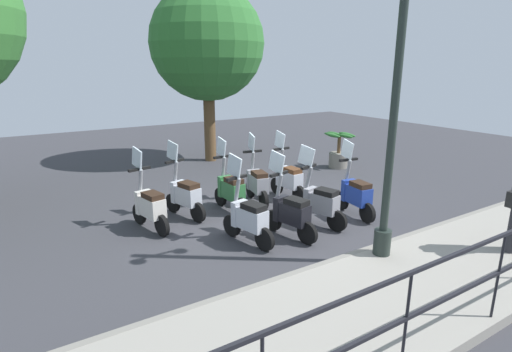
{
  "coord_description": "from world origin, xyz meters",
  "views": [
    {
      "loc": [
        -6.18,
        4.49,
        3.0
      ],
      "look_at": [
        0.2,
        0.5,
        0.9
      ],
      "focal_mm": 28.0,
      "sensor_mm": 36.0,
      "label": 1
    }
  ],
  "objects_px": {
    "scooter_near_1": "(319,202)",
    "scooter_far_3": "(185,194)",
    "potted_palm": "(339,153)",
    "scooter_far_2": "(230,189)",
    "scooter_far_0": "(288,178)",
    "scooter_near_2": "(290,212)",
    "scooter_far_4": "(149,205)",
    "scooter_far_1": "(257,182)",
    "scooter_near_3": "(248,217)",
    "scooter_near_0": "(355,194)",
    "lamp_post_near": "(392,132)",
    "tree_distant": "(207,44)"
  },
  "relations": [
    {
      "from": "scooter_near_3",
      "to": "scooter_far_1",
      "type": "xyz_separation_m",
      "value": [
        1.7,
        -1.25,
        0.0
      ]
    },
    {
      "from": "scooter_far_2",
      "to": "scooter_far_4",
      "type": "height_order",
      "value": "same"
    },
    {
      "from": "potted_palm",
      "to": "scooter_near_0",
      "type": "height_order",
      "value": "scooter_near_0"
    },
    {
      "from": "lamp_post_near",
      "to": "potted_palm",
      "type": "xyz_separation_m",
      "value": [
        4.86,
        -3.66,
        -1.62
      ]
    },
    {
      "from": "scooter_far_1",
      "to": "lamp_post_near",
      "type": "bearing_deg",
      "value": -166.39
    },
    {
      "from": "scooter_far_0",
      "to": "scooter_far_1",
      "type": "bearing_deg",
      "value": 79.8
    },
    {
      "from": "scooter_near_2",
      "to": "scooter_far_3",
      "type": "height_order",
      "value": "same"
    },
    {
      "from": "scooter_near_3",
      "to": "scooter_far_1",
      "type": "bearing_deg",
      "value": -48.49
    },
    {
      "from": "tree_distant",
      "to": "scooter_near_1",
      "type": "relative_size",
      "value": 3.49
    },
    {
      "from": "scooter_near_3",
      "to": "scooter_far_0",
      "type": "bearing_deg",
      "value": -64.08
    },
    {
      "from": "scooter_far_1",
      "to": "scooter_far_4",
      "type": "xyz_separation_m",
      "value": [
        -0.22,
        2.5,
        0.0
      ]
    },
    {
      "from": "scooter_near_3",
      "to": "scooter_far_2",
      "type": "bearing_deg",
      "value": -30.05
    },
    {
      "from": "scooter_near_1",
      "to": "scooter_near_3",
      "type": "xyz_separation_m",
      "value": [
        0.05,
        1.56,
        0.0
      ]
    },
    {
      "from": "scooter_near_2",
      "to": "scooter_far_4",
      "type": "height_order",
      "value": "same"
    },
    {
      "from": "scooter_near_2",
      "to": "scooter_far_2",
      "type": "distance_m",
      "value": 1.77
    },
    {
      "from": "scooter_near_3",
      "to": "scooter_far_2",
      "type": "xyz_separation_m",
      "value": [
        1.57,
        -0.51,
        0.0
      ]
    },
    {
      "from": "scooter_near_2",
      "to": "scooter_far_3",
      "type": "relative_size",
      "value": 1.0
    },
    {
      "from": "potted_palm",
      "to": "scooter_far_3",
      "type": "bearing_deg",
      "value": 104.24
    },
    {
      "from": "tree_distant",
      "to": "scooter_near_0",
      "type": "xyz_separation_m",
      "value": [
        -6.09,
        -0.31,
        -3.14
      ]
    },
    {
      "from": "scooter_near_1",
      "to": "scooter_far_2",
      "type": "relative_size",
      "value": 1.0
    },
    {
      "from": "tree_distant",
      "to": "potted_palm",
      "type": "height_order",
      "value": "tree_distant"
    },
    {
      "from": "scooter_near_0",
      "to": "scooter_far_1",
      "type": "xyz_separation_m",
      "value": [
        1.74,
        1.26,
        0.0
      ]
    },
    {
      "from": "scooter_far_2",
      "to": "scooter_near_3",
      "type": "bearing_deg",
      "value": 159.38
    },
    {
      "from": "scooter_far_4",
      "to": "scooter_near_3",
      "type": "bearing_deg",
      "value": -151.85
    },
    {
      "from": "scooter_near_0",
      "to": "scooter_far_1",
      "type": "bearing_deg",
      "value": 42.92
    },
    {
      "from": "scooter_far_0",
      "to": "scooter_near_0",
      "type": "bearing_deg",
      "value": -165.69
    },
    {
      "from": "lamp_post_near",
      "to": "scooter_far_2",
      "type": "bearing_deg",
      "value": 15.3
    },
    {
      "from": "scooter_near_3",
      "to": "scooter_far_2",
      "type": "distance_m",
      "value": 1.65
    },
    {
      "from": "scooter_far_1",
      "to": "scooter_far_4",
      "type": "relative_size",
      "value": 1.0
    },
    {
      "from": "scooter_near_0",
      "to": "scooter_far_0",
      "type": "xyz_separation_m",
      "value": [
        1.63,
        0.48,
        0.0
      ]
    },
    {
      "from": "scooter_far_2",
      "to": "scooter_far_0",
      "type": "bearing_deg",
      "value": -91.78
    },
    {
      "from": "potted_palm",
      "to": "scooter_far_3",
      "type": "relative_size",
      "value": 0.69
    },
    {
      "from": "scooter_far_0",
      "to": "scooter_far_1",
      "type": "relative_size",
      "value": 1.0
    },
    {
      "from": "scooter_near_0",
      "to": "scooter_far_1",
      "type": "height_order",
      "value": "same"
    },
    {
      "from": "potted_palm",
      "to": "scooter_near_0",
      "type": "distance_m",
      "value": 4.07
    },
    {
      "from": "scooter_near_1",
      "to": "scooter_far_3",
      "type": "xyz_separation_m",
      "value": [
        1.79,
        2.0,
        0.0
      ]
    },
    {
      "from": "scooter_far_2",
      "to": "scooter_near_0",
      "type": "bearing_deg",
      "value": -131.32
    },
    {
      "from": "tree_distant",
      "to": "scooter_far_3",
      "type": "bearing_deg",
      "value": 148.43
    },
    {
      "from": "scooter_near_1",
      "to": "scooter_far_1",
      "type": "height_order",
      "value": "same"
    },
    {
      "from": "tree_distant",
      "to": "scooter_far_1",
      "type": "xyz_separation_m",
      "value": [
        -4.35,
        0.95,
        -3.14
      ]
    },
    {
      "from": "lamp_post_near",
      "to": "scooter_near_0",
      "type": "distance_m",
      "value": 2.56
    },
    {
      "from": "scooter_far_1",
      "to": "scooter_far_4",
      "type": "bearing_deg",
      "value": 106.13
    },
    {
      "from": "scooter_far_1",
      "to": "potted_palm",
      "type": "bearing_deg",
      "value": -58.23
    },
    {
      "from": "scooter_near_3",
      "to": "scooter_far_3",
      "type": "height_order",
      "value": "same"
    },
    {
      "from": "tree_distant",
      "to": "potted_palm",
      "type": "relative_size",
      "value": 5.07
    },
    {
      "from": "scooter_near_1",
      "to": "scooter_near_2",
      "type": "bearing_deg",
      "value": 84.07
    },
    {
      "from": "scooter_near_3",
      "to": "scooter_far_0",
      "type": "relative_size",
      "value": 1.0
    },
    {
      "from": "potted_palm",
      "to": "scooter_far_0",
      "type": "relative_size",
      "value": 0.69
    },
    {
      "from": "potted_palm",
      "to": "scooter_far_3",
      "type": "height_order",
      "value": "scooter_far_3"
    },
    {
      "from": "lamp_post_near",
      "to": "scooter_near_0",
      "type": "xyz_separation_m",
      "value": [
        1.68,
        -1.11,
        -1.59
      ]
    }
  ]
}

